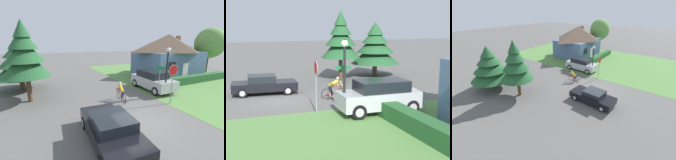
{
  "view_description": "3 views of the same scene",
  "coord_description": "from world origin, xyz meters",
  "views": [
    {
      "loc": [
        -4.71,
        -6.22,
        4.43
      ],
      "look_at": [
        0.13,
        3.84,
        1.68
      ],
      "focal_mm": 24.0,
      "sensor_mm": 36.0,
      "label": 1
    },
    {
      "loc": [
        20.13,
        -3.3,
        4.94
      ],
      "look_at": [
        0.49,
        3.92,
        1.17
      ],
      "focal_mm": 50.0,
      "sensor_mm": 36.0,
      "label": 2
    },
    {
      "loc": [
        -14.36,
        -6.16,
        8.77
      ],
      "look_at": [
        -1.56,
        3.34,
        1.13
      ],
      "focal_mm": 24.0,
      "sensor_mm": 36.0,
      "label": 3
    }
  ],
  "objects": [
    {
      "name": "street_name_sign",
      "position": [
        4.04,
        2.93,
        1.83
      ],
      "size": [
        0.9,
        0.9,
        2.63
      ],
      "color": "gray",
      "rests_on": "ground"
    },
    {
      "name": "ground_plane",
      "position": [
        0.0,
        0.0,
        0.0
      ],
      "size": [
        140.0,
        140.0,
        0.0
      ],
      "primitive_type": "plane",
      "color": "#5B5956"
    },
    {
      "name": "stop_sign",
      "position": [
        3.82,
        1.4,
        2.11
      ],
      "size": [
        0.78,
        0.08,
        2.95
      ],
      "rotation": [
        0.0,
        0.0,
        3.07
      ],
      "color": "gray",
      "rests_on": "ground"
    },
    {
      "name": "conifer_tall_far",
      "position": [
        -6.49,
        10.24,
        2.74
      ],
      "size": [
        4.57,
        4.57,
        5.14
      ],
      "color": "#4C3823",
      "rests_on": "ground"
    },
    {
      "name": "cottage_house",
      "position": [
        11.76,
        9.75,
        2.94
      ],
      "size": [
        9.06,
        6.7,
        5.66
      ],
      "rotation": [
        0.0,
        0.0,
        0.0
      ],
      "color": "slate",
      "rests_on": "ground"
    },
    {
      "name": "deciduous_tree_right",
      "position": [
        18.79,
        8.39,
        4.45
      ],
      "size": [
        4.29,
        4.29,
        6.71
      ],
      "color": "#4C3823",
      "rests_on": "ground"
    },
    {
      "name": "parked_suv_right",
      "position": [
        4.92,
        4.78,
        0.95
      ],
      "size": [
        2.16,
        4.72,
        1.86
      ],
      "rotation": [
        0.0,
        0.0,
        1.55
      ],
      "color": "#B7B7BC",
      "rests_on": "ground"
    },
    {
      "name": "sedan_left_lane",
      "position": [
        -2.15,
        -0.74,
        0.69
      ],
      "size": [
        2.17,
        4.62,
        1.37
      ],
      "rotation": [
        0.0,
        0.0,
        1.51
      ],
      "color": "black",
      "rests_on": "ground"
    },
    {
      "name": "street_lamp",
      "position": [
        4.61,
        2.77,
        2.88
      ],
      "size": [
        0.38,
        0.38,
        4.19
      ],
      "color": "black",
      "rests_on": "ground"
    },
    {
      "name": "hedge_row",
      "position": [
        10.82,
        4.83,
        0.43
      ],
      "size": [
        11.24,
        0.9,
        0.86
      ],
      "primitive_type": "cube",
      "color": "#285B2D",
      "rests_on": "ground"
    },
    {
      "name": "cyclist",
      "position": [
        0.77,
        3.52,
        0.71
      ],
      "size": [
        0.44,
        1.76,
        1.47
      ],
      "rotation": [
        0.0,
        0.0,
        1.46
      ],
      "color": "black",
      "rests_on": "ground"
    },
    {
      "name": "grass_verge_right",
      "position": [
        11.5,
        4.0,
        0.01
      ],
      "size": [
        16.0,
        36.0,
        0.01
      ],
      "primitive_type": "cube",
      "color": "#568442",
      "rests_on": "ground"
    },
    {
      "name": "conifer_tall_near",
      "position": [
        -5.69,
        6.44,
        3.56
      ],
      "size": [
        3.47,
        3.47,
        6.09
      ],
      "color": "#4C3823",
      "rests_on": "ground"
    }
  ]
}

